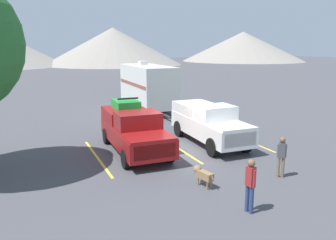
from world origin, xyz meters
TOP-DOWN VIEW (x-y plane):
  - ground_plane at (0.00, 0.00)m, footprint 240.00×240.00m
  - pickup_truck_a at (-2.13, 0.90)m, footprint 2.37×5.87m
  - pickup_truck_b at (1.88, 0.63)m, footprint 2.24×5.77m
  - lot_stripe_a at (-3.99, 0.57)m, footprint 0.12×5.50m
  - lot_stripe_b at (0.00, 0.57)m, footprint 0.12×5.50m
  - lot_stripe_c at (3.99, 0.57)m, footprint 0.12×5.50m
  - camper_trailer_a at (2.17, 10.40)m, footprint 2.71×8.17m
  - person_a at (-0.86, -6.51)m, footprint 0.24×0.37m
  - person_c at (2.00, -4.68)m, footprint 0.31×0.29m
  - dog at (-1.17, -4.16)m, footprint 0.43×1.01m
  - mountain_ridge at (-7.86, 79.94)m, footprint 160.39×45.12m

SIDE VIEW (x-z plane):
  - ground_plane at x=0.00m, z-range 0.00..0.00m
  - lot_stripe_a at x=-3.99m, z-range 0.00..0.01m
  - lot_stripe_b at x=0.00m, z-range 0.00..0.01m
  - lot_stripe_c at x=3.99m, z-range 0.00..0.01m
  - dog at x=-1.17m, z-range 0.11..0.81m
  - person_c at x=2.00m, z-range 0.12..1.74m
  - person_a at x=-0.86m, z-range 0.13..1.84m
  - pickup_truck_b at x=1.88m, z-range 0.06..2.15m
  - pickup_truck_a at x=-2.13m, z-range -0.11..2.37m
  - camper_trailer_a at x=2.17m, z-range 0.10..3.91m
  - mountain_ridge at x=-7.86m, z-range -1.80..13.82m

